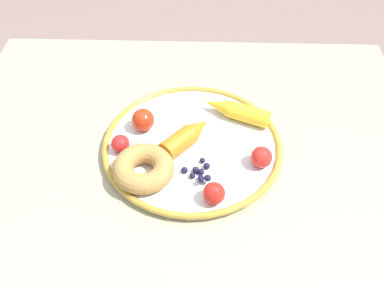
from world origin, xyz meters
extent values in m
cube|color=#9C9C7F|center=(0.00, 0.00, 0.72)|extent=(0.91, 0.74, 0.03)
cube|color=tan|center=(-0.39, -0.31, 0.35)|extent=(0.05, 0.05, 0.70)
cube|color=tan|center=(0.39, -0.31, 0.35)|extent=(0.05, 0.05, 0.70)
cylinder|color=silver|center=(-0.01, -0.01, 0.74)|extent=(0.32, 0.32, 0.01)
torus|color=#B28A32|center=(-0.01, -0.01, 0.74)|extent=(0.33, 0.33, 0.01)
cylinder|color=orange|center=(0.01, 0.01, 0.76)|extent=(0.07, 0.07, 0.04)
cone|color=orange|center=(-0.02, -0.04, 0.76)|extent=(0.06, 0.06, 0.04)
cylinder|color=yellow|center=(-0.12, -0.08, 0.76)|extent=(0.09, 0.06, 0.03)
cone|color=yellow|center=(-0.06, -0.10, 0.76)|extent=(0.06, 0.05, 0.03)
torus|color=#AF8143|center=(0.07, 0.07, 0.76)|extent=(0.14, 0.14, 0.04)
sphere|color=#191638|center=(-0.02, 0.06, 0.75)|extent=(0.01, 0.01, 0.01)
sphere|color=#191638|center=(-0.03, 0.03, 0.75)|extent=(0.01, 0.01, 0.01)
sphere|color=#191638|center=(-0.04, 0.05, 0.75)|extent=(0.01, 0.01, 0.01)
sphere|color=#191638|center=(0.00, 0.06, 0.75)|extent=(0.01, 0.01, 0.01)
sphere|color=#191638|center=(-0.03, 0.08, 0.75)|extent=(0.01, 0.01, 0.01)
sphere|color=#191638|center=(-0.03, 0.06, 0.75)|extent=(0.01, 0.01, 0.01)
sphere|color=#191638|center=(-0.01, 0.07, 0.75)|extent=(0.01, 0.01, 0.01)
sphere|color=#191638|center=(-0.03, 0.09, 0.76)|extent=(0.01, 0.01, 0.01)
sphere|color=#191638|center=(-0.04, 0.08, 0.76)|extent=(0.01, 0.01, 0.01)
sphere|color=red|center=(0.12, 0.01, 0.76)|extent=(0.03, 0.03, 0.03)
sphere|color=red|center=(0.08, -0.05, 0.76)|extent=(0.04, 0.04, 0.04)
sphere|color=red|center=(-0.05, 0.12, 0.76)|extent=(0.04, 0.04, 0.04)
sphere|color=red|center=(-0.13, 0.04, 0.76)|extent=(0.04, 0.04, 0.04)
camera|label=1|loc=(-0.03, 0.54, 1.31)|focal=40.18mm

